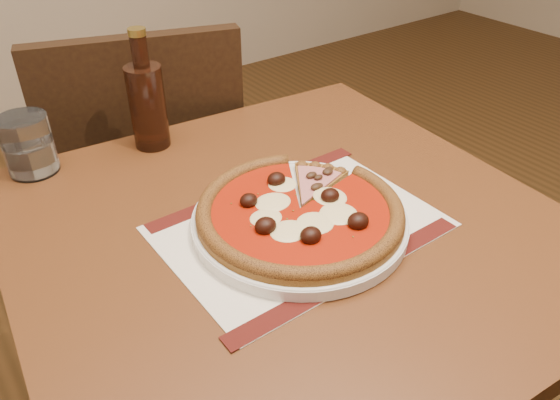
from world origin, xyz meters
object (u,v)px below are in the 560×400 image
(chair_far, at_px, (150,178))
(plate, at_px, (300,221))
(pizza, at_px, (300,211))
(water_glass, at_px, (28,145))
(bottle, at_px, (147,103))
(table, at_px, (287,272))

(chair_far, distance_m, plate, 0.66)
(pizza, relative_size, water_glass, 3.00)
(chair_far, bearing_deg, bottle, 90.68)
(pizza, height_order, water_glass, water_glass)
(chair_far, xyz_separation_m, plate, (-0.01, -0.61, 0.24))
(bottle, bearing_deg, plate, -79.99)
(plate, relative_size, bottle, 1.46)
(table, distance_m, chair_far, 0.61)
(table, xyz_separation_m, plate, (0.01, -0.02, 0.11))
(plate, relative_size, pizza, 1.05)
(table, relative_size, chair_far, 0.95)
(water_glass, bearing_deg, bottle, -9.66)
(table, height_order, water_glass, water_glass)
(plate, bearing_deg, bottle, 100.01)
(table, height_order, pizza, pizza)
(plate, distance_m, bottle, 0.38)
(pizza, xyz_separation_m, water_glass, (-0.27, 0.41, 0.02))
(plate, relative_size, water_glass, 3.14)
(water_glass, height_order, bottle, bottle)
(chair_far, height_order, pizza, chair_far)
(chair_far, height_order, plate, chair_far)
(chair_far, bearing_deg, table, 106.18)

